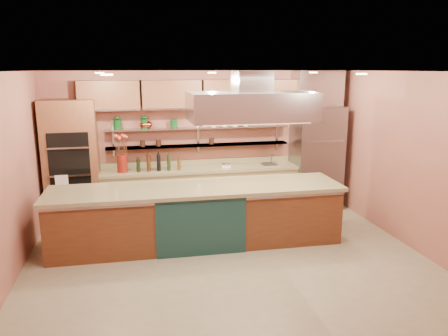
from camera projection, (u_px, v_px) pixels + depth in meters
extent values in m
cube|color=gray|center=(227.00, 258.00, 6.71)|extent=(6.00, 5.00, 0.02)
cube|color=black|center=(228.00, 71.00, 6.08)|extent=(6.00, 5.00, 0.02)
cube|color=#A35D4D|center=(200.00, 142.00, 8.77)|extent=(6.00, 0.04, 2.80)
cube|color=#A35D4D|center=(287.00, 229.00, 4.01)|extent=(6.00, 0.04, 2.80)
cube|color=#A35D4D|center=(7.00, 180.00, 5.78)|extent=(0.04, 5.00, 2.80)
cube|color=#A35D4D|center=(410.00, 160.00, 7.01)|extent=(0.04, 5.00, 2.80)
cube|color=brown|center=(72.00, 162.00, 8.02)|extent=(0.95, 0.64, 2.30)
cube|color=gray|center=(316.00, 157.00, 8.99)|extent=(0.95, 0.72, 2.10)
cube|color=tan|center=(201.00, 191.00, 8.69)|extent=(3.84, 0.64, 0.93)
cube|color=#A7A8AE|center=(199.00, 145.00, 8.65)|extent=(3.60, 0.26, 0.03)
cube|color=#A7A8AE|center=(199.00, 128.00, 8.57)|extent=(3.60, 0.26, 0.03)
cube|color=brown|center=(201.00, 94.00, 8.39)|extent=(4.60, 0.36, 0.55)
cube|color=#A7A8AE|center=(251.00, 106.00, 6.96)|extent=(2.00, 1.00, 0.45)
cube|color=#FFE5A5|center=(225.00, 73.00, 6.28)|extent=(4.00, 2.80, 0.02)
cube|color=brown|center=(197.00, 215.00, 7.16)|extent=(4.67, 1.09, 0.97)
cylinder|color=maroon|center=(122.00, 163.00, 8.19)|extent=(0.22, 0.22, 0.34)
cube|color=black|center=(159.00, 163.00, 8.33)|extent=(0.91, 0.58, 0.28)
cube|color=white|center=(226.00, 165.00, 8.62)|extent=(0.21, 0.18, 0.10)
cylinder|color=silver|center=(271.00, 159.00, 8.91)|extent=(0.04, 0.04, 0.21)
ellipsoid|color=#AF3D28|center=(147.00, 125.00, 8.35)|extent=(0.22, 0.22, 0.14)
cylinder|color=#0D4116|center=(174.00, 123.00, 8.45)|extent=(0.17, 0.17, 0.17)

